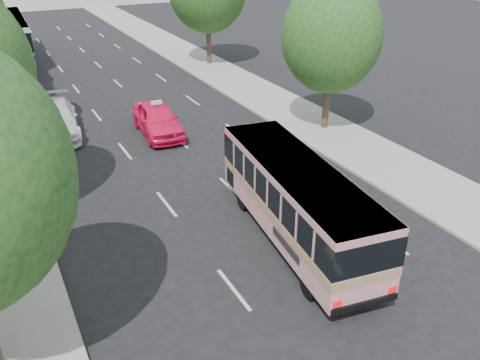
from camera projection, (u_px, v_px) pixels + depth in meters
ground at (256, 241)px, 17.96m from camera, size 120.00×120.00×0.00m
sidewalk_right at (226, 76)px, 37.28m from camera, size 4.00×90.00×0.12m
tree_right_near at (334, 32)px, 25.52m from camera, size 5.10×5.10×7.95m
pink_bus at (297, 195)px, 17.32m from camera, size 3.35×9.07×2.82m
pink_taxi at (158, 119)px, 26.82m from camera, size 2.29×4.98×1.65m
white_pickup at (54, 119)px, 26.77m from camera, size 2.96×5.97×1.67m
tour_coach_rear at (10, 34)px, 41.16m from camera, size 2.85×11.51×3.42m
taxi_roof_sign at (156, 103)px, 26.40m from camera, size 0.56×0.22×0.18m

